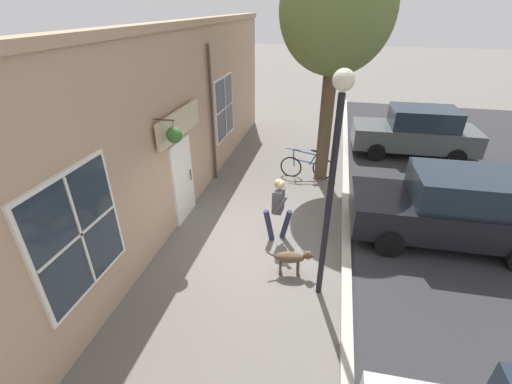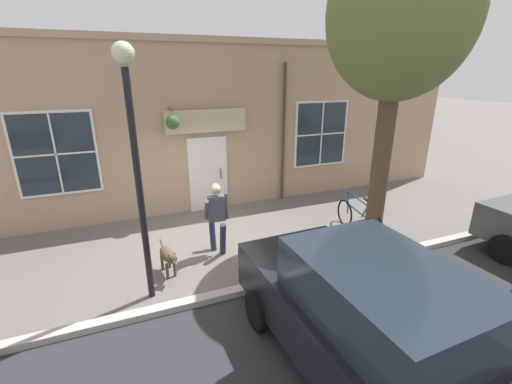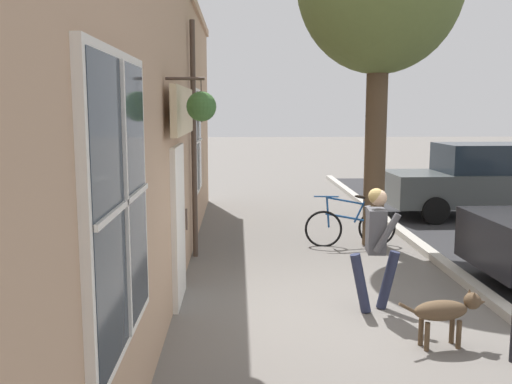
{
  "view_description": "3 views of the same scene",
  "coord_description": "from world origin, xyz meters",
  "px_view_note": "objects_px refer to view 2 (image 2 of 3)",
  "views": [
    {
      "loc": [
        1.36,
        -6.51,
        4.98
      ],
      "look_at": [
        -0.01,
        -0.46,
        1.56
      ],
      "focal_mm": 24.0,
      "sensor_mm": 36.0,
      "label": 1
    },
    {
      "loc": [
        6.95,
        -1.6,
        3.8
      ],
      "look_at": [
        -0.61,
        1.46,
        0.91
      ],
      "focal_mm": 24.0,
      "sensor_mm": 36.0,
      "label": 2
    },
    {
      "loc": [
        -1.37,
        -6.84,
        2.58
      ],
      "look_at": [
        -1.1,
        1.43,
        1.36
      ],
      "focal_mm": 40.0,
      "sensor_mm": 36.0,
      "label": 3
    }
  ],
  "objects_px": {
    "dog_on_leash": "(168,256)",
    "street_tree_by_curb": "(401,19)",
    "leaning_bicycle": "(359,218)",
    "street_lamp": "(134,141)",
    "parked_car_mid_block": "(368,321)",
    "pedestrian_walking": "(217,212)"
  },
  "relations": [
    {
      "from": "street_tree_by_curb",
      "to": "street_lamp",
      "type": "distance_m",
      "value": 5.48
    },
    {
      "from": "pedestrian_walking",
      "to": "street_tree_by_curb",
      "type": "distance_m",
      "value": 5.29
    },
    {
      "from": "pedestrian_walking",
      "to": "street_tree_by_curb",
      "type": "xyz_separation_m",
      "value": [
        0.86,
        3.57,
        3.8
      ]
    },
    {
      "from": "pedestrian_walking",
      "to": "street_lamp",
      "type": "xyz_separation_m",
      "value": [
        1.09,
        -1.54,
        1.86
      ]
    },
    {
      "from": "parked_car_mid_block",
      "to": "street_lamp",
      "type": "xyz_separation_m",
      "value": [
        -2.81,
        -2.37,
        1.92
      ]
    },
    {
      "from": "street_lamp",
      "to": "street_tree_by_curb",
      "type": "bearing_deg",
      "value": 92.57
    },
    {
      "from": "street_tree_by_curb",
      "to": "parked_car_mid_block",
      "type": "distance_m",
      "value": 5.63
    },
    {
      "from": "street_tree_by_curb",
      "to": "parked_car_mid_block",
      "type": "height_order",
      "value": "street_tree_by_curb"
    },
    {
      "from": "pedestrian_walking",
      "to": "street_lamp",
      "type": "bearing_deg",
      "value": -54.76
    },
    {
      "from": "parked_car_mid_block",
      "to": "street_lamp",
      "type": "distance_m",
      "value": 4.15
    },
    {
      "from": "street_tree_by_curb",
      "to": "parked_car_mid_block",
      "type": "relative_size",
      "value": 1.5
    },
    {
      "from": "dog_on_leash",
      "to": "parked_car_mid_block",
      "type": "distance_m",
      "value": 3.95
    },
    {
      "from": "street_tree_by_curb",
      "to": "street_lamp",
      "type": "bearing_deg",
      "value": -87.43
    },
    {
      "from": "dog_on_leash",
      "to": "street_lamp",
      "type": "bearing_deg",
      "value": -34.41
    },
    {
      "from": "dog_on_leash",
      "to": "parked_car_mid_block",
      "type": "bearing_deg",
      "value": 30.22
    },
    {
      "from": "leaning_bicycle",
      "to": "street_lamp",
      "type": "xyz_separation_m",
      "value": [
        0.72,
        -5.04,
        2.42
      ]
    },
    {
      "from": "dog_on_leash",
      "to": "street_tree_by_curb",
      "type": "height_order",
      "value": "street_tree_by_curb"
    },
    {
      "from": "street_tree_by_curb",
      "to": "street_lamp",
      "type": "xyz_separation_m",
      "value": [
        0.23,
        -5.11,
        -1.95
      ]
    },
    {
      "from": "pedestrian_walking",
      "to": "parked_car_mid_block",
      "type": "bearing_deg",
      "value": 12.07
    },
    {
      "from": "pedestrian_walking",
      "to": "dog_on_leash",
      "type": "relative_size",
      "value": 1.58
    },
    {
      "from": "pedestrian_walking",
      "to": "dog_on_leash",
      "type": "xyz_separation_m",
      "value": [
        0.51,
        -1.14,
        -0.54
      ]
    },
    {
      "from": "pedestrian_walking",
      "to": "street_lamp",
      "type": "relative_size",
      "value": 0.38
    }
  ]
}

